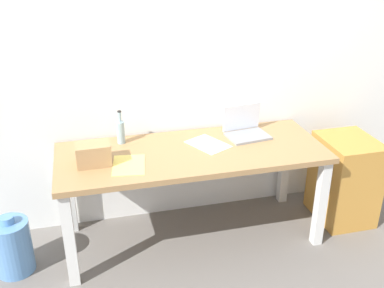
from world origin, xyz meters
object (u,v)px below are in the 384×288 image
(cardboard_box, at_px, (93,154))
(filing_cabinet, at_px, (344,179))
(water_cooler_jug, at_px, (12,246))
(desk, at_px, (192,162))
(computer_mouse, at_px, (104,146))
(beer_bottle, at_px, (121,131))
(laptop_right, at_px, (246,130))

(cardboard_box, relative_size, filing_cabinet, 0.32)
(water_cooler_jug, xyz_separation_m, filing_cabinet, (2.53, 0.05, 0.15))
(cardboard_box, bearing_deg, desk, 3.36)
(computer_mouse, height_order, filing_cabinet, computer_mouse)
(desk, xyz_separation_m, beer_bottle, (-0.47, 0.25, 0.19))
(cardboard_box, bearing_deg, laptop_right, 9.82)
(water_cooler_jug, bearing_deg, beer_bottle, 22.11)
(laptop_right, height_order, filing_cabinet, laptop_right)
(desk, bearing_deg, filing_cabinet, -1.42)
(computer_mouse, bearing_deg, water_cooler_jug, -152.65)
(desk, height_order, water_cooler_jug, desk)
(cardboard_box, bearing_deg, beer_bottle, 53.87)
(computer_mouse, xyz_separation_m, cardboard_box, (-0.08, -0.22, 0.06))
(laptop_right, distance_m, beer_bottle, 0.93)
(desk, relative_size, cardboard_box, 8.45)
(beer_bottle, relative_size, computer_mouse, 2.50)
(laptop_right, xyz_separation_m, beer_bottle, (-0.93, 0.09, 0.05))
(desk, distance_m, laptop_right, 0.50)
(beer_bottle, bearing_deg, cardboard_box, -126.13)
(laptop_right, xyz_separation_m, computer_mouse, (-1.06, 0.02, -0.03))
(desk, distance_m, computer_mouse, 0.63)
(beer_bottle, relative_size, filing_cabinet, 0.36)
(desk, relative_size, water_cooler_jug, 4.33)
(cardboard_box, distance_m, water_cooler_jug, 0.85)
(beer_bottle, bearing_deg, laptop_right, -5.70)
(beer_bottle, relative_size, water_cooler_jug, 0.57)
(laptop_right, height_order, cardboard_box, laptop_right)
(cardboard_box, distance_m, filing_cabinet, 1.98)
(laptop_right, relative_size, water_cooler_jug, 0.76)
(computer_mouse, distance_m, cardboard_box, 0.24)
(laptop_right, height_order, computer_mouse, laptop_right)
(laptop_right, distance_m, filing_cabinet, 0.92)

